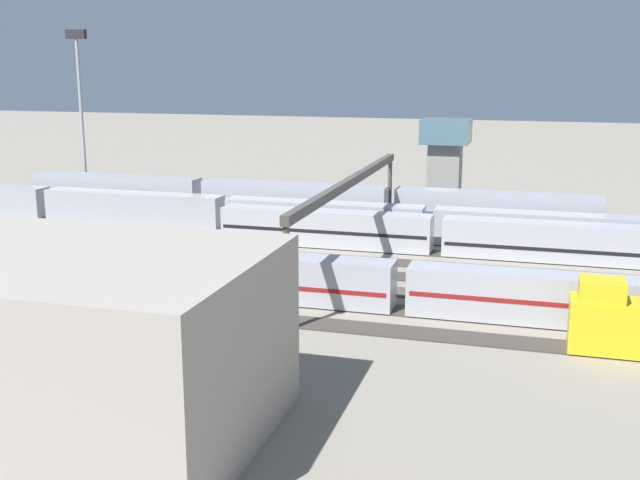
{
  "coord_description": "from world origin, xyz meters",
  "views": [
    {
      "loc": [
        -27.4,
        71.82,
        19.58
      ],
      "look_at": [
        -6.87,
        0.2,
        2.5
      ],
      "focal_mm": 43.95,
      "sensor_mm": 36.0,
      "label": 1
    }
  ],
  "objects_px": {
    "control_tower": "(445,160)",
    "train_on_track_6": "(401,287)",
    "signal_gantry": "(351,188)",
    "train_on_track_2": "(438,235)",
    "train_on_track_1": "(324,218)",
    "train_on_track_0": "(293,204)",
    "light_mast_0": "(80,93)"
  },
  "relations": [
    {
      "from": "train_on_track_6",
      "to": "light_mast_0",
      "type": "relative_size",
      "value": 4.05
    },
    {
      "from": "control_tower",
      "to": "train_on_track_2",
      "type": "bearing_deg",
      "value": 95.52
    },
    {
      "from": "train_on_track_1",
      "to": "light_mast_0",
      "type": "relative_size",
      "value": 5.08
    },
    {
      "from": "light_mast_0",
      "to": "signal_gantry",
      "type": "distance_m",
      "value": 48.33
    },
    {
      "from": "train_on_track_6",
      "to": "control_tower",
      "type": "relative_size",
      "value": 7.7
    },
    {
      "from": "train_on_track_2",
      "to": "light_mast_0",
      "type": "distance_m",
      "value": 53.67
    },
    {
      "from": "train_on_track_6",
      "to": "light_mast_0",
      "type": "xyz_separation_m",
      "value": [
        49.85,
        -33.97,
        13.36
      ]
    },
    {
      "from": "train_on_track_1",
      "to": "train_on_track_2",
      "type": "distance_m",
      "value": 14.57
    },
    {
      "from": "train_on_track_0",
      "to": "light_mast_0",
      "type": "relative_size",
      "value": 3.03
    },
    {
      "from": "train_on_track_0",
      "to": "signal_gantry",
      "type": "xyz_separation_m",
      "value": [
        -11.46,
        17.5,
        5.14
      ]
    },
    {
      "from": "train_on_track_1",
      "to": "signal_gantry",
      "type": "height_order",
      "value": "signal_gantry"
    },
    {
      "from": "train_on_track_0",
      "to": "control_tower",
      "type": "height_order",
      "value": "control_tower"
    },
    {
      "from": "train_on_track_1",
      "to": "light_mast_0",
      "type": "xyz_separation_m",
      "value": [
        36.38,
        -8.97,
        13.33
      ]
    },
    {
      "from": "train_on_track_0",
      "to": "light_mast_0",
      "type": "distance_m",
      "value": 33.9
    },
    {
      "from": "train_on_track_6",
      "to": "signal_gantry",
      "type": "xyz_separation_m",
      "value": [
        7.23,
        -12.5,
        5.74
      ]
    },
    {
      "from": "train_on_track_0",
      "to": "signal_gantry",
      "type": "distance_m",
      "value": 21.54
    },
    {
      "from": "control_tower",
      "to": "train_on_track_6",
      "type": "bearing_deg",
      "value": 92.49
    },
    {
      "from": "signal_gantry",
      "to": "train_on_track_1",
      "type": "bearing_deg",
      "value": -63.48
    },
    {
      "from": "train_on_track_1",
      "to": "train_on_track_6",
      "type": "bearing_deg",
      "value": 118.32
    },
    {
      "from": "signal_gantry",
      "to": "light_mast_0",
      "type": "bearing_deg",
      "value": -26.73
    },
    {
      "from": "train_on_track_6",
      "to": "train_on_track_0",
      "type": "bearing_deg",
      "value": -58.07
    },
    {
      "from": "train_on_track_1",
      "to": "train_on_track_0",
      "type": "bearing_deg",
      "value": -43.76
    },
    {
      "from": "train_on_track_2",
      "to": "control_tower",
      "type": "height_order",
      "value": "control_tower"
    },
    {
      "from": "signal_gantry",
      "to": "train_on_track_2",
      "type": "bearing_deg",
      "value": -134.82
    },
    {
      "from": "train_on_track_1",
      "to": "train_on_track_6",
      "type": "xyz_separation_m",
      "value": [
        -13.47,
        25.0,
        -0.03
      ]
    },
    {
      "from": "train_on_track_1",
      "to": "control_tower",
      "type": "bearing_deg",
      "value": -127.08
    },
    {
      "from": "train_on_track_6",
      "to": "signal_gantry",
      "type": "bearing_deg",
      "value": -59.94
    },
    {
      "from": "light_mast_0",
      "to": "signal_gantry",
      "type": "relative_size",
      "value": 0.59
    },
    {
      "from": "signal_gantry",
      "to": "control_tower",
      "type": "height_order",
      "value": "control_tower"
    },
    {
      "from": "train_on_track_2",
      "to": "control_tower",
      "type": "distance_m",
      "value": 21.26
    },
    {
      "from": "signal_gantry",
      "to": "control_tower",
      "type": "distance_m",
      "value": 28.53
    },
    {
      "from": "control_tower",
      "to": "signal_gantry",
      "type": "bearing_deg",
      "value": 78.94
    }
  ]
}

